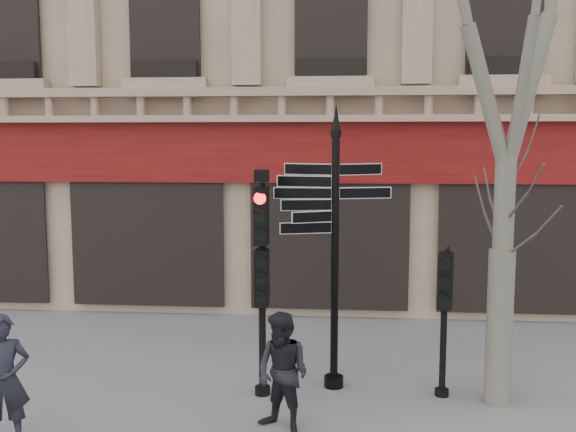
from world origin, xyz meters
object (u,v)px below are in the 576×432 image
Objects in this scene: pedestrian_b at (283,373)px; pedestrian_a at (4,380)px; traffic_signal_secondary at (445,296)px; fingerpost at (335,200)px; traffic_signal_main at (262,255)px.

pedestrian_a is at bearing -137.34° from pedestrian_b.
traffic_signal_secondary is at bearing 63.17° from pedestrian_b.
traffic_signal_secondary is 1.37× the size of pedestrian_b.
pedestrian_a is (-4.13, -2.27, -2.11)m from fingerpost.
traffic_signal_main is 2.13× the size of pedestrian_b.
traffic_signal_main reaches higher than pedestrian_a.
fingerpost reaches higher than pedestrian_a.
traffic_signal_secondary is at bearing -5.49° from pedestrian_a.
traffic_signal_main is at bearing -159.99° from traffic_signal_secondary.
traffic_signal_main is 3.81m from pedestrian_a.
pedestrian_a is at bearing -146.69° from traffic_signal_main.
fingerpost is 1.39m from traffic_signal_main.
traffic_signal_main reaches higher than pedestrian_b.
traffic_signal_main is at bearing 6.42° from pedestrian_a.
pedestrian_a is at bearing -155.56° from fingerpost.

